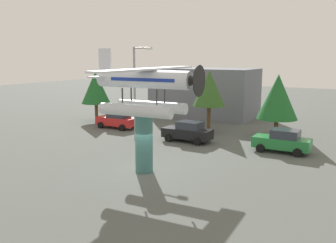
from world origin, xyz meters
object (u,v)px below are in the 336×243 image
at_px(floatplane_monument, 145,87).
at_px(storefront_building, 204,92).
at_px(tree_east, 209,89).
at_px(tree_center_back, 278,97).
at_px(car_near_red, 117,120).
at_px(car_mid_black, 188,131).
at_px(car_far_green, 282,141).
at_px(display_pedestal, 144,143).
at_px(streetlight_primary, 136,87).
at_px(tree_west, 96,88).

bearing_deg(floatplane_monument, storefront_building, 102.30).
distance_m(tree_east, tree_center_back, 6.34).
bearing_deg(floatplane_monument, car_near_red, 131.60).
height_order(floatplane_monument, tree_center_back, floatplane_monument).
bearing_deg(car_mid_black, car_far_green, -176.89).
distance_m(display_pedestal, storefront_building, 22.80).
xyz_separation_m(streetlight_primary, tree_west, (-9.41, 5.63, -0.86)).
relative_size(floatplane_monument, car_far_green, 2.49).
bearing_deg(display_pedestal, floatplane_monument, 3.05).
distance_m(car_mid_black, car_far_green, 7.82).
bearing_deg(car_near_red, storefront_building, -111.04).
distance_m(car_near_red, storefront_building, 12.41).
relative_size(car_mid_black, streetlight_primary, 0.53).
distance_m(car_near_red, car_mid_black, 9.07).
xyz_separation_m(storefront_building, tree_west, (-9.00, -9.23, 0.88)).
bearing_deg(car_near_red, streetlight_primary, 144.56).
distance_m(car_far_green, storefront_building, 17.84).
height_order(tree_east, tree_center_back, tree_east).
xyz_separation_m(car_near_red, streetlight_primary, (4.81, -3.43, 3.74)).
distance_m(floatplane_monument, streetlight_primary, 9.11).
bearing_deg(storefront_building, car_mid_black, -71.14).
bearing_deg(car_near_red, car_far_green, 175.46).
bearing_deg(storefront_building, display_pedestal, -74.97).
height_order(tree_west, tree_center_back, tree_center_back).
relative_size(floatplane_monument, tree_center_back, 1.85).
distance_m(car_mid_black, tree_center_back, 8.61).
height_order(car_near_red, car_far_green, same).
bearing_deg(tree_west, tree_center_back, 4.32).
relative_size(car_mid_black, car_far_green, 1.00).
xyz_separation_m(display_pedestal, car_near_red, (-10.30, 10.57, -0.96)).
relative_size(display_pedestal, tree_west, 0.66).
bearing_deg(tree_west, tree_east, 3.59).
distance_m(floatplane_monument, tree_center_back, 15.05).
bearing_deg(car_far_green, display_pedestal, 55.29).
height_order(storefront_building, tree_center_back, storefront_building).
bearing_deg(streetlight_primary, floatplane_monument, -51.78).
relative_size(storefront_building, tree_west, 2.17).
relative_size(car_far_green, storefront_building, 0.35).
xyz_separation_m(car_far_green, tree_center_back, (-1.72, 5.01, 2.77)).
height_order(floatplane_monument, storefront_building, floatplane_monument).
bearing_deg(car_far_green, tree_center_back, -71.03).
distance_m(car_mid_black, streetlight_primary, 5.79).
bearing_deg(display_pedestal, car_near_red, 134.27).
relative_size(floatplane_monument, storefront_building, 0.87).
bearing_deg(car_mid_black, tree_west, -16.31).
distance_m(car_near_red, tree_east, 9.77).
distance_m(storefront_building, tree_east, 9.52).
bearing_deg(floatplane_monument, display_pedestal, 180.00).
bearing_deg(storefront_building, floatplane_monument, -74.65).
bearing_deg(floatplane_monument, car_far_green, 52.77).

